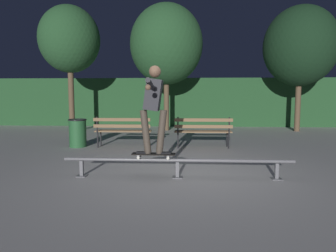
# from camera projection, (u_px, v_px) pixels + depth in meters

# --- Properties ---
(ground_plane) EXTENTS (90.00, 90.00, 0.00)m
(ground_plane) POSITION_uv_depth(u_px,v_px,m) (178.00, 174.00, 5.66)
(ground_plane) COLOR #ADAAA8
(hedge_backdrop) EXTENTS (24.00, 1.20, 2.29)m
(hedge_backdrop) POSITION_uv_depth(u_px,v_px,m) (182.00, 102.00, 14.81)
(hedge_backdrop) COLOR #234C28
(hedge_backdrop) RESTS_ON ground
(grind_rail) EXTENTS (4.12, 0.18, 0.35)m
(grind_rail) POSITION_uv_depth(u_px,v_px,m) (177.00, 163.00, 5.38)
(grind_rail) COLOR slate
(grind_rail) RESTS_ON ground
(skateboard) EXTENTS (0.78, 0.21, 0.09)m
(skateboard) POSITION_uv_depth(u_px,v_px,m) (154.00, 154.00, 5.39)
(skateboard) COLOR black
(skateboard) RESTS_ON grind_rail
(skateboarder) EXTENTS (0.62, 1.41, 1.56)m
(skateboarder) POSITION_uv_depth(u_px,v_px,m) (154.00, 102.00, 5.29)
(skateboarder) COLOR black
(skateboarder) RESTS_ON skateboard
(park_bench_leftmost) EXTENTS (1.60, 0.43, 0.88)m
(park_bench_leftmost) POSITION_uv_depth(u_px,v_px,m) (123.00, 129.00, 8.52)
(park_bench_leftmost) COLOR black
(park_bench_leftmost) RESTS_ON ground
(park_bench_left_center) EXTENTS (1.60, 0.43, 0.88)m
(park_bench_left_center) POSITION_uv_depth(u_px,v_px,m) (203.00, 129.00, 8.40)
(park_bench_left_center) COLOR black
(park_bench_left_center) RESTS_ON ground
(tree_behind_benches) EXTENTS (2.99, 2.99, 5.22)m
(tree_behind_benches) POSITION_uv_depth(u_px,v_px,m) (166.00, 45.00, 12.42)
(tree_behind_benches) COLOR brown
(tree_behind_benches) RESTS_ON ground
(tree_far_left) EXTENTS (2.37, 2.37, 4.98)m
(tree_far_left) POSITION_uv_depth(u_px,v_px,m) (70.00, 40.00, 11.82)
(tree_far_left) COLOR brown
(tree_far_left) RESTS_ON ground
(tree_far_right) EXTENTS (2.91, 2.91, 5.04)m
(tree_far_right) POSITION_uv_depth(u_px,v_px,m) (300.00, 46.00, 12.08)
(tree_far_right) COLOR brown
(tree_far_right) RESTS_ON ground
(trash_can) EXTENTS (0.52, 0.52, 0.80)m
(trash_can) POSITION_uv_depth(u_px,v_px,m) (78.00, 133.00, 8.61)
(trash_can) COLOR #23562D
(trash_can) RESTS_ON ground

